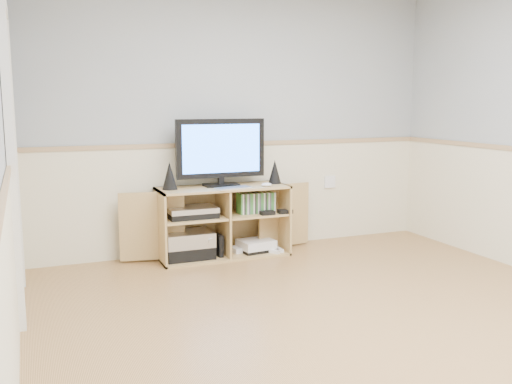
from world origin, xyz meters
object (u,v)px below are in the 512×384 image
monitor (221,150)px  keyboard (233,188)px  media_cabinet (221,220)px  game_consoles (255,246)px

monitor → keyboard: 0.38m
media_cabinet → keyboard: bearing=-75.9°
monitor → game_consoles: bearing=-11.2°
game_consoles → monitor: bearing=168.8°
monitor → keyboard: bearing=-75.5°
monitor → keyboard: monitor is taller
monitor → keyboard: size_ratio=2.58×
media_cabinet → keyboard: size_ratio=5.75×
monitor → game_consoles: (0.31, -0.06, -0.91)m
game_consoles → media_cabinet: bearing=167.8°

